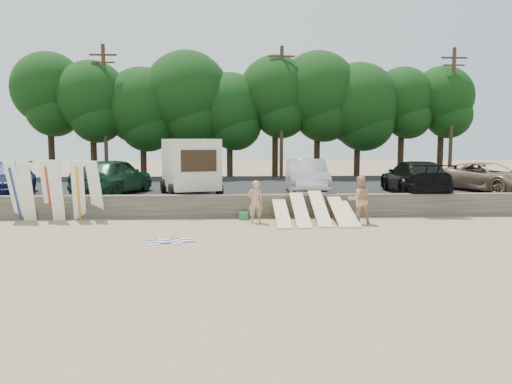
{
  "coord_description": "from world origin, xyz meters",
  "views": [
    {
      "loc": [
        -1.54,
        -18.56,
        3.43
      ],
      "look_at": [
        -0.43,
        3.0,
        1.11
      ],
      "focal_mm": 35.0,
      "sensor_mm": 36.0,
      "label": 1
    }
  ],
  "objects_px": {
    "car_2": "(306,177)",
    "box_trailer": "(190,164)",
    "beachgoer_b": "(359,200)",
    "cooler": "(244,216)",
    "car_0": "(9,179)",
    "car_3": "(415,177)",
    "beachgoer_a": "(255,202)",
    "car_4": "(488,177)",
    "car_1": "(113,176)"
  },
  "relations": [
    {
      "from": "car_3",
      "to": "beachgoer_b",
      "type": "bearing_deg",
      "value": 52.08
    },
    {
      "from": "car_0",
      "to": "beachgoer_a",
      "type": "height_order",
      "value": "car_0"
    },
    {
      "from": "car_0",
      "to": "car_2",
      "type": "xyz_separation_m",
      "value": [
        14.44,
        -0.31,
        0.06
      ]
    },
    {
      "from": "car_0",
      "to": "car_3",
      "type": "distance_m",
      "value": 19.77
    },
    {
      "from": "beachgoer_b",
      "to": "car_4",
      "type": "bearing_deg",
      "value": -150.25
    },
    {
      "from": "box_trailer",
      "to": "car_3",
      "type": "xyz_separation_m",
      "value": [
        11.01,
        -0.19,
        -0.7
      ]
    },
    {
      "from": "box_trailer",
      "to": "car_3",
      "type": "relative_size",
      "value": 0.82
    },
    {
      "from": "car_0",
      "to": "beachgoer_a",
      "type": "distance_m",
      "value": 12.58
    },
    {
      "from": "car_2",
      "to": "car_3",
      "type": "relative_size",
      "value": 0.92
    },
    {
      "from": "beachgoer_a",
      "to": "cooler",
      "type": "relative_size",
      "value": 4.59
    },
    {
      "from": "car_3",
      "to": "beachgoer_b",
      "type": "distance_m",
      "value": 5.83
    },
    {
      "from": "car_3",
      "to": "car_4",
      "type": "relative_size",
      "value": 1.06
    },
    {
      "from": "beachgoer_b",
      "to": "box_trailer",
      "type": "bearing_deg",
      "value": -36.37
    },
    {
      "from": "car_3",
      "to": "cooler",
      "type": "xyz_separation_m",
      "value": [
        -8.49,
        -3.06,
        -1.36
      ]
    },
    {
      "from": "beachgoer_a",
      "to": "box_trailer",
      "type": "bearing_deg",
      "value": -62.21
    },
    {
      "from": "car_1",
      "to": "beachgoer_b",
      "type": "distance_m",
      "value": 12.02
    },
    {
      "from": "car_2",
      "to": "beachgoer_b",
      "type": "xyz_separation_m",
      "value": [
        1.45,
        -4.61,
        -0.59
      ]
    },
    {
      "from": "box_trailer",
      "to": "car_4",
      "type": "height_order",
      "value": "box_trailer"
    },
    {
      "from": "car_1",
      "to": "beachgoer_b",
      "type": "relative_size",
      "value": 2.73
    },
    {
      "from": "cooler",
      "to": "car_4",
      "type": "bearing_deg",
      "value": 25.91
    },
    {
      "from": "beachgoer_a",
      "to": "car_2",
      "type": "bearing_deg",
      "value": -130.59
    },
    {
      "from": "car_2",
      "to": "car_4",
      "type": "height_order",
      "value": "car_2"
    },
    {
      "from": "car_2",
      "to": "cooler",
      "type": "height_order",
      "value": "car_2"
    },
    {
      "from": "car_0",
      "to": "cooler",
      "type": "bearing_deg",
      "value": -35.79
    },
    {
      "from": "car_3",
      "to": "beachgoer_a",
      "type": "relative_size",
      "value": 3.25
    },
    {
      "from": "car_4",
      "to": "beachgoer_b",
      "type": "distance_m",
      "value": 9.82
    },
    {
      "from": "car_0",
      "to": "car_2",
      "type": "distance_m",
      "value": 14.44
    },
    {
      "from": "box_trailer",
      "to": "car_0",
      "type": "relative_size",
      "value": 0.85
    },
    {
      "from": "beachgoer_b",
      "to": "cooler",
      "type": "distance_m",
      "value": 4.86
    },
    {
      "from": "car_1",
      "to": "cooler",
      "type": "relative_size",
      "value": 13.89
    },
    {
      "from": "car_2",
      "to": "box_trailer",
      "type": "bearing_deg",
      "value": -176.13
    },
    {
      "from": "car_0",
      "to": "car_2",
      "type": "height_order",
      "value": "car_2"
    },
    {
      "from": "car_1",
      "to": "car_2",
      "type": "bearing_deg",
      "value": -166.91
    },
    {
      "from": "car_2",
      "to": "beachgoer_a",
      "type": "height_order",
      "value": "car_2"
    },
    {
      "from": "car_0",
      "to": "cooler",
      "type": "xyz_separation_m",
      "value": [
        11.27,
        -3.65,
        -1.34
      ]
    },
    {
      "from": "car_2",
      "to": "beachgoer_b",
      "type": "bearing_deg",
      "value": -69.5
    },
    {
      "from": "beachgoer_b",
      "to": "car_3",
      "type": "bearing_deg",
      "value": -135.8
    },
    {
      "from": "car_3",
      "to": "cooler",
      "type": "relative_size",
      "value": 14.94
    },
    {
      "from": "car_3",
      "to": "car_0",
      "type": "bearing_deg",
      "value": 2.16
    },
    {
      "from": "car_0",
      "to": "car_1",
      "type": "relative_size",
      "value": 1.04
    },
    {
      "from": "car_2",
      "to": "car_3",
      "type": "height_order",
      "value": "car_2"
    },
    {
      "from": "car_2",
      "to": "beachgoer_b",
      "type": "distance_m",
      "value": 4.87
    },
    {
      "from": "car_1",
      "to": "beachgoer_b",
      "type": "bearing_deg",
      "value": 170.82
    },
    {
      "from": "car_0",
      "to": "car_1",
      "type": "height_order",
      "value": "car_1"
    },
    {
      "from": "beachgoer_a",
      "to": "beachgoer_b",
      "type": "height_order",
      "value": "beachgoer_b"
    },
    {
      "from": "box_trailer",
      "to": "car_1",
      "type": "distance_m",
      "value": 3.86
    },
    {
      "from": "car_1",
      "to": "beachgoer_a",
      "type": "relative_size",
      "value": 3.03
    },
    {
      "from": "box_trailer",
      "to": "car_2",
      "type": "bearing_deg",
      "value": -14.39
    },
    {
      "from": "car_3",
      "to": "box_trailer",
      "type": "bearing_deg",
      "value": 2.86
    },
    {
      "from": "car_4",
      "to": "car_3",
      "type": "bearing_deg",
      "value": 171.04
    }
  ]
}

